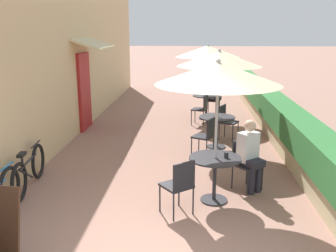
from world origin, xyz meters
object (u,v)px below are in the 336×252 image
(cafe_chair_near_left, at_px, (245,160))
(cafe_chair_mid_left, at_px, (206,134))
(coffee_cup_near, at_px, (226,155))
(bicycle_second, at_px, (29,170))
(seated_patron_near_left, at_px, (250,153))
(patio_table_mid, at_px, (217,124))
(seated_patron_far_left, at_px, (214,93))
(cafe_chair_mid_right, at_px, (226,119))
(cafe_chair_near_right, at_px, (180,183))
(cafe_chair_far_right, at_px, (202,107))
(patio_umbrella_mid, at_px, (219,59))
(patio_umbrella_near, at_px, (218,73))
(patio_table_far, at_px, (206,101))
(coffee_cup_far, at_px, (207,94))
(cafe_chair_far_left, at_px, (210,98))
(patio_umbrella_far, at_px, (208,51))
(patio_table_near, at_px, (215,168))

(cafe_chair_near_left, height_order, cafe_chair_mid_left, same)
(coffee_cup_near, distance_m, bicycle_second, 3.40)
(seated_patron_near_left, xyz_separation_m, cafe_chair_mid_left, (-0.68, 1.72, -0.17))
(patio_table_mid, height_order, seated_patron_far_left, seated_patron_far_left)
(cafe_chair_mid_right, xyz_separation_m, seated_patron_far_left, (-0.17, 2.90, 0.17))
(cafe_chair_near_right, bearing_deg, cafe_chair_far_right, 46.93)
(seated_patron_near_left, xyz_separation_m, seated_patron_far_left, (-0.30, 6.04, 0.00))
(seated_patron_near_left, distance_m, patio_umbrella_mid, 2.83)
(patio_umbrella_near, bearing_deg, cafe_chair_near_left, 44.23)
(cafe_chair_near_left, height_order, cafe_chair_far_right, same)
(cafe_chair_near_left, xyz_separation_m, patio_table_far, (-0.49, 5.24, 0.04))
(cafe_chair_near_left, xyz_separation_m, patio_table_mid, (-0.34, 2.34, 0.04))
(patio_table_far, bearing_deg, coffee_cup_far, 83.69)
(patio_table_mid, distance_m, cafe_chair_far_left, 3.64)
(cafe_chair_near_right, height_order, patio_table_far, cafe_chair_near_right)
(patio_table_far, height_order, patio_umbrella_far, patio_umbrella_far)
(cafe_chair_mid_right, relative_size, patio_umbrella_far, 0.38)
(patio_table_near, distance_m, bicycle_second, 3.21)
(seated_patron_near_left, relative_size, patio_umbrella_mid, 0.55)
(patio_table_near, bearing_deg, seated_patron_far_left, 87.23)
(cafe_chair_mid_right, relative_size, cafe_chair_far_left, 1.00)
(cafe_chair_far_right, bearing_deg, cafe_chair_mid_right, -140.67)
(coffee_cup_near, xyz_separation_m, cafe_chair_far_right, (-0.27, 5.02, -0.27))
(patio_table_far, relative_size, seated_patron_far_left, 0.67)
(cafe_chair_near_right, bearing_deg, patio_umbrella_mid, 39.05)
(patio_table_mid, distance_m, cafe_chair_far_right, 2.17)
(cafe_chair_near_right, xyz_separation_m, patio_umbrella_mid, (0.75, 3.41, 1.56))
(coffee_cup_near, bearing_deg, cafe_chair_near_left, 54.91)
(patio_table_mid, xyz_separation_m, cafe_chair_mid_left, (-0.28, -0.71, -0.04))
(patio_umbrella_mid, relative_size, coffee_cup_far, 25.44)
(coffee_cup_near, distance_m, seated_patron_far_left, 6.48)
(patio_table_near, bearing_deg, patio_table_far, 89.46)
(seated_patron_near_left, relative_size, coffee_cup_near, 13.89)
(cafe_chair_near_left, bearing_deg, patio_umbrella_mid, -120.28)
(coffee_cup_near, xyz_separation_m, cafe_chair_mid_left, (-0.24, 2.16, -0.27))
(cafe_chair_far_right, bearing_deg, cafe_chair_mid_left, -162.07)
(patio_umbrella_mid, bearing_deg, cafe_chair_near_right, -102.48)
(patio_table_mid, relative_size, patio_table_far, 1.00)
(patio_umbrella_near, height_order, seated_patron_near_left, patio_umbrella_near)
(patio_table_far, relative_size, patio_umbrella_far, 0.36)
(seated_patron_near_left, distance_m, patio_table_far, 5.36)
(cafe_chair_mid_right, distance_m, coffee_cup_far, 2.30)
(cafe_chair_far_left, relative_size, coffee_cup_far, 9.67)
(cafe_chair_near_left, distance_m, coffee_cup_far, 5.33)
(patio_umbrella_near, xyz_separation_m, cafe_chair_mid_left, (-0.07, 2.17, -1.56))
(patio_table_mid, distance_m, seated_patron_far_left, 3.61)
(cafe_chair_near_left, xyz_separation_m, cafe_chair_mid_left, (-0.61, 1.63, 0.00))
(cafe_chair_far_left, distance_m, coffee_cup_far, 0.75)
(cafe_chair_near_right, distance_m, coffee_cup_far, 6.40)
(cafe_chair_near_left, distance_m, bicycle_second, 3.75)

